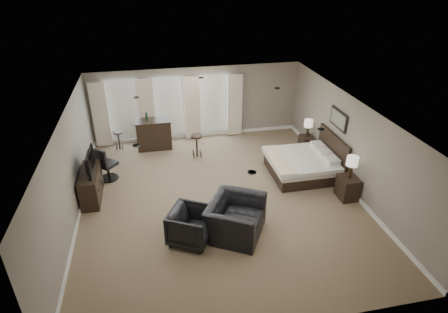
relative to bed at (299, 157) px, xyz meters
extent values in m
cube|color=brown|center=(-2.58, -0.80, -0.62)|extent=(7.60, 8.60, 0.04)
cube|color=silver|center=(-2.58, -0.80, 1.98)|extent=(7.60, 8.60, 0.04)
cube|color=gray|center=(-2.58, 3.45, 0.68)|extent=(7.50, 0.04, 2.60)
cube|color=gray|center=(-2.58, -5.05, 0.68)|extent=(7.50, 0.04, 2.60)
cube|color=gray|center=(-6.33, -0.80, 0.68)|extent=(0.04, 8.50, 2.60)
cube|color=gray|center=(1.17, -0.80, 0.68)|extent=(0.04, 8.50, 2.60)
cube|color=silver|center=(-5.18, 3.39, 0.63)|extent=(1.15, 0.04, 2.05)
cube|color=silver|center=(-3.58, 3.39, 0.63)|extent=(1.15, 0.04, 2.05)
cube|color=silver|center=(-1.98, 3.39, 0.63)|extent=(1.15, 0.04, 2.05)
cube|color=beige|center=(-5.93, 3.27, 0.56)|extent=(0.55, 0.12, 2.30)
cube|color=beige|center=(-4.38, 3.27, 0.56)|extent=(0.55, 0.12, 2.30)
cube|color=beige|center=(-2.78, 3.27, 0.56)|extent=(0.55, 0.12, 2.30)
cube|color=beige|center=(-1.23, 3.27, 0.56)|extent=(0.55, 0.12, 2.30)
cube|color=silver|center=(0.00, 0.00, 0.00)|extent=(1.96, 1.87, 1.25)
cube|color=black|center=(0.89, -1.45, -0.30)|extent=(0.48, 0.59, 0.64)
cube|color=black|center=(0.89, 1.45, -0.35)|extent=(0.41, 0.51, 0.55)
cube|color=beige|center=(0.89, -1.45, 0.34)|extent=(0.31, 0.31, 0.64)
cube|color=beige|center=(0.89, 1.45, 0.23)|extent=(0.29, 0.29, 0.61)
cube|color=slate|center=(1.12, 0.00, 1.13)|extent=(0.04, 0.96, 0.56)
cube|color=black|center=(-6.03, -0.03, -0.20)|extent=(0.47, 1.44, 0.84)
imported|color=black|center=(-6.03, -0.03, 0.28)|extent=(0.60, 1.04, 0.14)
imported|color=black|center=(-2.49, -2.32, -0.02)|extent=(1.47, 1.65, 1.21)
imported|color=black|center=(-3.57, -2.36, -0.15)|extent=(1.19, 1.21, 0.94)
cube|color=black|center=(-4.20, 2.75, -0.09)|extent=(1.21, 0.63, 1.06)
cube|color=black|center=(-5.42, 2.90, -0.29)|extent=(0.37, 0.37, 0.67)
cube|color=black|center=(-2.85, 1.80, -0.23)|extent=(0.43, 0.43, 0.79)
cube|color=black|center=(-5.66, 0.92, -0.09)|extent=(0.77, 0.77, 1.07)
camera|label=1|loc=(-4.21, -9.28, 5.31)|focal=30.00mm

